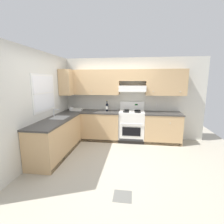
{
  "coord_description": "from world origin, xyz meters",
  "views": [
    {
      "loc": [
        0.66,
        -3.75,
        1.85
      ],
      "look_at": [
        0.06,
        0.7,
        1.0
      ],
      "focal_mm": 26.59,
      "sensor_mm": 36.0,
      "label": 1
    }
  ],
  "objects_px": {
    "bowl": "(77,110)",
    "paper_towel_roll": "(71,109)",
    "wine_bottle": "(107,107)",
    "stove": "(132,126)"
  },
  "relations": [
    {
      "from": "stove",
      "to": "wine_bottle",
      "type": "relative_size",
      "value": 3.55
    },
    {
      "from": "wine_bottle",
      "to": "paper_towel_roll",
      "type": "relative_size",
      "value": 2.49
    },
    {
      "from": "stove",
      "to": "bowl",
      "type": "relative_size",
      "value": 3.71
    },
    {
      "from": "bowl",
      "to": "stove",
      "type": "bearing_deg",
      "value": -0.35
    },
    {
      "from": "wine_bottle",
      "to": "bowl",
      "type": "height_order",
      "value": "wine_bottle"
    },
    {
      "from": "stove",
      "to": "wine_bottle",
      "type": "bearing_deg",
      "value": 175.9
    },
    {
      "from": "wine_bottle",
      "to": "bowl",
      "type": "relative_size",
      "value": 1.05
    },
    {
      "from": "stove",
      "to": "wine_bottle",
      "type": "height_order",
      "value": "wine_bottle"
    },
    {
      "from": "stove",
      "to": "paper_towel_roll",
      "type": "bearing_deg",
      "value": -179.66
    },
    {
      "from": "bowl",
      "to": "paper_towel_roll",
      "type": "distance_m",
      "value": 0.18
    }
  ]
}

